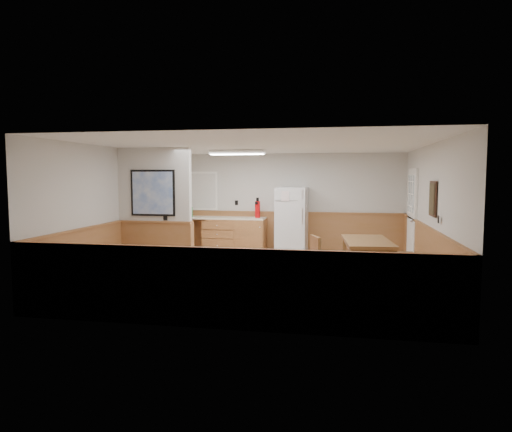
% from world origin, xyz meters
% --- Properties ---
extents(ground, '(6.00, 6.00, 0.00)m').
position_xyz_m(ground, '(0.00, 0.00, 0.00)').
color(ground, tan).
rests_on(ground, ground).
extents(ceiling, '(6.00, 6.00, 0.02)m').
position_xyz_m(ceiling, '(0.00, 0.00, 2.50)').
color(ceiling, white).
rests_on(ceiling, back_wall).
extents(back_wall, '(6.00, 0.02, 2.50)m').
position_xyz_m(back_wall, '(0.00, 3.00, 1.25)').
color(back_wall, silver).
rests_on(back_wall, ground).
extents(right_wall, '(0.02, 6.00, 2.50)m').
position_xyz_m(right_wall, '(3.00, 0.00, 1.25)').
color(right_wall, silver).
rests_on(right_wall, ground).
extents(left_wall, '(0.02, 6.00, 2.50)m').
position_xyz_m(left_wall, '(-3.00, 0.00, 1.25)').
color(left_wall, silver).
rests_on(left_wall, ground).
extents(wainscot_back, '(6.00, 0.04, 1.00)m').
position_xyz_m(wainscot_back, '(0.00, 2.98, 0.50)').
color(wainscot_back, '#9F673F').
rests_on(wainscot_back, ground).
extents(wainscot_right, '(0.04, 6.00, 1.00)m').
position_xyz_m(wainscot_right, '(2.98, 0.00, 0.50)').
color(wainscot_right, '#9F673F').
rests_on(wainscot_right, ground).
extents(wainscot_left, '(0.04, 6.00, 1.00)m').
position_xyz_m(wainscot_left, '(-2.98, 0.00, 0.50)').
color(wainscot_left, '#9F673F').
rests_on(wainscot_left, ground).
extents(partition_wall, '(1.50, 0.20, 2.50)m').
position_xyz_m(partition_wall, '(-2.25, 0.19, 1.23)').
color(partition_wall, silver).
rests_on(partition_wall, ground).
extents(kitchen_counter, '(2.20, 0.61, 1.00)m').
position_xyz_m(kitchen_counter, '(-1.21, 2.68, 0.46)').
color(kitchen_counter, '#A66F3A').
rests_on(kitchen_counter, ground).
extents(exterior_door, '(0.07, 1.02, 2.15)m').
position_xyz_m(exterior_door, '(2.96, 1.90, 1.05)').
color(exterior_door, white).
rests_on(exterior_door, ground).
extents(kitchen_window, '(0.80, 0.04, 1.00)m').
position_xyz_m(kitchen_window, '(-2.10, 2.98, 1.55)').
color(kitchen_window, white).
rests_on(kitchen_window, back_wall).
extents(wall_painting, '(0.04, 0.50, 0.60)m').
position_xyz_m(wall_painting, '(2.97, -0.30, 1.55)').
color(wall_painting, '#382216').
rests_on(wall_painting, right_wall).
extents(fluorescent_fixture, '(1.20, 0.30, 0.09)m').
position_xyz_m(fluorescent_fixture, '(-0.80, 1.30, 2.45)').
color(fluorescent_fixture, white).
rests_on(fluorescent_fixture, ceiling).
extents(refrigerator, '(0.77, 0.74, 1.66)m').
position_xyz_m(refrigerator, '(0.26, 2.63, 0.83)').
color(refrigerator, silver).
rests_on(refrigerator, ground).
extents(dining_table, '(0.95, 1.70, 0.75)m').
position_xyz_m(dining_table, '(1.93, 0.18, 0.65)').
color(dining_table, olive).
rests_on(dining_table, ground).
extents(dining_bench, '(0.34, 1.45, 0.45)m').
position_xyz_m(dining_bench, '(2.70, 0.13, 0.34)').
color(dining_bench, olive).
rests_on(dining_bench, ground).
extents(dining_chair, '(0.76, 0.64, 0.85)m').
position_xyz_m(dining_chair, '(1.09, -0.16, 0.49)').
color(dining_chair, olive).
rests_on(dining_chair, ground).
extents(fire_extinguisher, '(0.15, 0.15, 0.50)m').
position_xyz_m(fire_extinguisher, '(-0.60, 2.68, 1.12)').
color(fire_extinguisher, red).
rests_on(fire_extinguisher, kitchen_counter).
extents(soap_bottle, '(0.09, 0.09, 0.25)m').
position_xyz_m(soap_bottle, '(-2.31, 2.63, 1.02)').
color(soap_bottle, green).
rests_on(soap_bottle, kitchen_counter).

